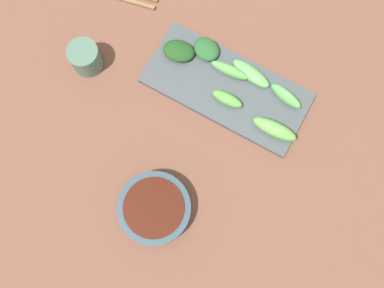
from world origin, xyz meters
name	(u,v)px	position (x,y,z in m)	size (l,w,h in m)	color
tabletop	(186,136)	(0.00, 0.00, 0.01)	(2.10, 2.10, 0.02)	brown
sauce_bowl	(155,208)	(-0.16, -0.02, 0.04)	(0.14, 0.14, 0.04)	#2F4554
serving_plate	(227,88)	(0.13, -0.03, 0.03)	(0.15, 0.34, 0.01)	#454D52
broccoli_leafy_0	(179,51)	(0.15, 0.10, 0.04)	(0.05, 0.07, 0.02)	#1E491C
broccoli_stalk_1	(275,129)	(0.09, -0.15, 0.05)	(0.03, 0.09, 0.03)	#65AF4D
broccoli_stalk_2	(251,74)	(0.18, -0.06, 0.04)	(0.03, 0.09, 0.02)	#62AE59
broccoli_stalk_3	(230,70)	(0.16, -0.01, 0.05)	(0.02, 0.08, 0.03)	#5CAB51
broccoli_stalk_4	(286,96)	(0.16, -0.14, 0.05)	(0.02, 0.07, 0.03)	#5FBC5A
broccoli_leafy_5	(207,49)	(0.18, 0.05, 0.04)	(0.05, 0.06, 0.02)	#275D2C
broccoli_stalk_6	(227,99)	(0.10, -0.04, 0.04)	(0.02, 0.07, 0.03)	#5CAF48
tea_cup	(86,58)	(0.04, 0.26, 0.05)	(0.06, 0.06, 0.06)	#4C6E5C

